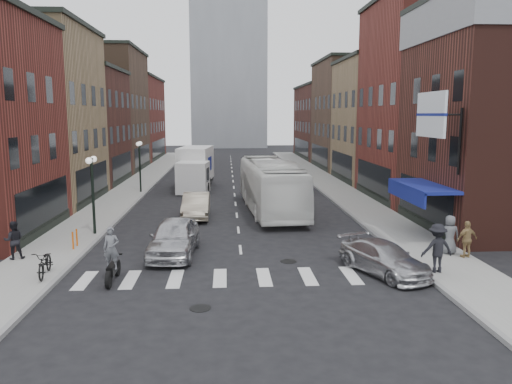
{
  "coord_description": "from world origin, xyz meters",
  "views": [
    {
      "loc": [
        -0.61,
        -21.44,
        6.21
      ],
      "look_at": [
        0.95,
        4.85,
        2.1
      ],
      "focal_mm": 35.0,
      "sensor_mm": 36.0,
      "label": 1
    }
  ],
  "objects_px": {
    "parked_bicycle": "(45,263)",
    "ped_right_c": "(450,235)",
    "motorcycle_rider": "(112,257)",
    "ped_right_a": "(437,248)",
    "curb_car": "(384,258)",
    "box_truck": "(195,169)",
    "billboard_sign": "(433,116)",
    "bike_rack": "(75,239)",
    "streetlamp_near": "(92,180)",
    "streetlamp_far": "(140,157)",
    "sedan_left_far": "(196,206)",
    "transit_bus": "(271,186)",
    "ped_left_solo": "(14,240)",
    "ped_right_b": "(467,239)",
    "sedan_left_near": "(174,237)"
  },
  "relations": [
    {
      "from": "sedan_left_near",
      "to": "billboard_sign",
      "type": "bearing_deg",
      "value": 4.52
    },
    {
      "from": "motorcycle_rider",
      "to": "ped_right_a",
      "type": "xyz_separation_m",
      "value": [
        12.37,
        0.04,
        0.11
      ]
    },
    {
      "from": "streetlamp_far",
      "to": "ped_right_a",
      "type": "xyz_separation_m",
      "value": [
        14.88,
        -21.21,
        -1.8
      ]
    },
    {
      "from": "ped_left_solo",
      "to": "ped_right_a",
      "type": "xyz_separation_m",
      "value": [
        17.08,
        -2.8,
        0.14
      ]
    },
    {
      "from": "streetlamp_far",
      "to": "sedan_left_near",
      "type": "relative_size",
      "value": 0.85
    },
    {
      "from": "parked_bicycle",
      "to": "ped_right_c",
      "type": "bearing_deg",
      "value": -0.43
    },
    {
      "from": "transit_bus",
      "to": "ped_right_c",
      "type": "bearing_deg",
      "value": -61.27
    },
    {
      "from": "ped_right_b",
      "to": "transit_bus",
      "type": "bearing_deg",
      "value": -67.17
    },
    {
      "from": "bike_rack",
      "to": "sedan_left_far",
      "type": "distance_m",
      "value": 8.81
    },
    {
      "from": "billboard_sign",
      "to": "transit_bus",
      "type": "distance_m",
      "value": 12.39
    },
    {
      "from": "motorcycle_rider",
      "to": "curb_car",
      "type": "relative_size",
      "value": 0.5
    },
    {
      "from": "parked_bicycle",
      "to": "ped_left_solo",
      "type": "relative_size",
      "value": 1.18
    },
    {
      "from": "streetlamp_near",
      "to": "curb_car",
      "type": "height_order",
      "value": "streetlamp_near"
    },
    {
      "from": "sedan_left_near",
      "to": "curb_car",
      "type": "relative_size",
      "value": 1.12
    },
    {
      "from": "sedan_left_far",
      "to": "parked_bicycle",
      "type": "distance_m",
      "value": 12.31
    },
    {
      "from": "box_truck",
      "to": "ped_left_solo",
      "type": "height_order",
      "value": "box_truck"
    },
    {
      "from": "parked_bicycle",
      "to": "ped_right_b",
      "type": "distance_m",
      "value": 17.16
    },
    {
      "from": "billboard_sign",
      "to": "ped_right_b",
      "type": "distance_m",
      "value": 5.6
    },
    {
      "from": "sedan_left_near",
      "to": "ped_left_solo",
      "type": "xyz_separation_m",
      "value": [
        -6.64,
        -0.67,
        0.14
      ]
    },
    {
      "from": "billboard_sign",
      "to": "bike_rack",
      "type": "xyz_separation_m",
      "value": [
        -16.19,
        0.8,
        -5.58
      ]
    },
    {
      "from": "motorcycle_rider",
      "to": "transit_bus",
      "type": "height_order",
      "value": "transit_bus"
    },
    {
      "from": "bike_rack",
      "to": "transit_bus",
      "type": "bearing_deg",
      "value": 42.01
    },
    {
      "from": "streetlamp_far",
      "to": "sedan_left_near",
      "type": "xyz_separation_m",
      "value": [
        4.44,
        -17.74,
        -2.09
      ]
    },
    {
      "from": "ped_right_a",
      "to": "ped_left_solo",
      "type": "bearing_deg",
      "value": -14.47
    },
    {
      "from": "streetlamp_far",
      "to": "sedan_left_far",
      "type": "xyz_separation_m",
      "value": [
        4.93,
        -9.55,
        -2.17
      ]
    },
    {
      "from": "transit_bus",
      "to": "parked_bicycle",
      "type": "relative_size",
      "value": 6.21
    },
    {
      "from": "box_truck",
      "to": "ped_right_a",
      "type": "height_order",
      "value": "box_truck"
    },
    {
      "from": "motorcycle_rider",
      "to": "curb_car",
      "type": "distance_m",
      "value": 10.43
    },
    {
      "from": "billboard_sign",
      "to": "motorcycle_rider",
      "type": "xyz_separation_m",
      "value": [
        -13.48,
        -3.76,
        -5.14
      ]
    },
    {
      "from": "transit_bus",
      "to": "ped_left_solo",
      "type": "relative_size",
      "value": 7.36
    },
    {
      "from": "billboard_sign",
      "to": "ped_right_a",
      "type": "relative_size",
      "value": 1.93
    },
    {
      "from": "streetlamp_near",
      "to": "box_truck",
      "type": "xyz_separation_m",
      "value": [
        4.16,
        16.25,
        -1.21
      ]
    },
    {
      "from": "billboard_sign",
      "to": "ped_right_c",
      "type": "distance_m",
      "value": 5.3
    },
    {
      "from": "curb_car",
      "to": "bike_rack",
      "type": "bearing_deg",
      "value": 139.43
    },
    {
      "from": "billboard_sign",
      "to": "curb_car",
      "type": "distance_m",
      "value": 7.13
    },
    {
      "from": "parked_bicycle",
      "to": "ped_right_b",
      "type": "height_order",
      "value": "ped_right_b"
    },
    {
      "from": "streetlamp_near",
      "to": "streetlamp_far",
      "type": "bearing_deg",
      "value": 90.0
    },
    {
      "from": "streetlamp_far",
      "to": "ped_left_solo",
      "type": "relative_size",
      "value": 2.52
    },
    {
      "from": "ped_left_solo",
      "to": "ped_right_b",
      "type": "height_order",
      "value": "ped_left_solo"
    },
    {
      "from": "box_truck",
      "to": "sedan_left_near",
      "type": "height_order",
      "value": "box_truck"
    },
    {
      "from": "streetlamp_far",
      "to": "sedan_left_near",
      "type": "height_order",
      "value": "streetlamp_far"
    },
    {
      "from": "transit_bus",
      "to": "ped_right_a",
      "type": "height_order",
      "value": "transit_bus"
    },
    {
      "from": "transit_bus",
      "to": "ped_right_c",
      "type": "xyz_separation_m",
      "value": [
        6.91,
        -10.85,
        -0.66
      ]
    },
    {
      "from": "sedan_left_far",
      "to": "ped_left_solo",
      "type": "xyz_separation_m",
      "value": [
        -7.13,
        -8.87,
        0.22
      ]
    },
    {
      "from": "sedan_left_near",
      "to": "ped_right_a",
      "type": "xyz_separation_m",
      "value": [
        10.44,
        -3.47,
        0.29
      ]
    },
    {
      "from": "parked_bicycle",
      "to": "sedan_left_near",
      "type": "bearing_deg",
      "value": 26.27
    },
    {
      "from": "ped_right_a",
      "to": "ped_right_c",
      "type": "relative_size",
      "value": 1.12
    },
    {
      "from": "bike_rack",
      "to": "curb_car",
      "type": "bearing_deg",
      "value": -17.52
    },
    {
      "from": "sedan_left_far",
      "to": "ped_right_b",
      "type": "xyz_separation_m",
      "value": [
        12.07,
        -9.8,
        0.2
      ]
    },
    {
      "from": "motorcycle_rider",
      "to": "sedan_left_near",
      "type": "distance_m",
      "value": 4.01
    }
  ]
}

